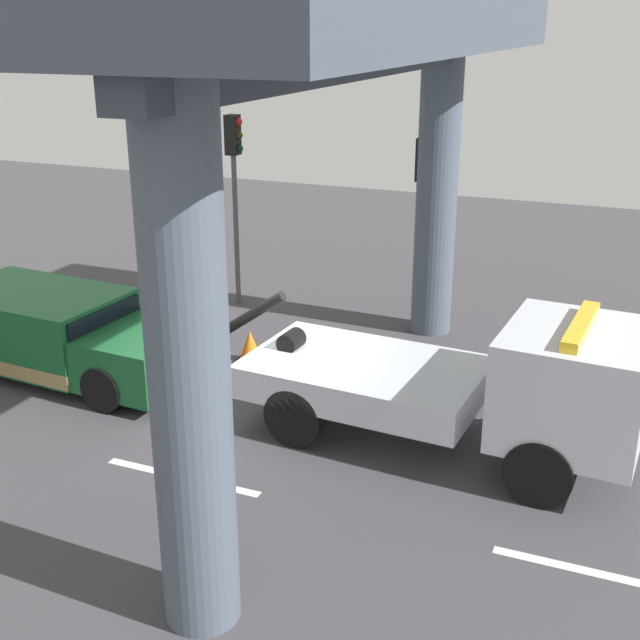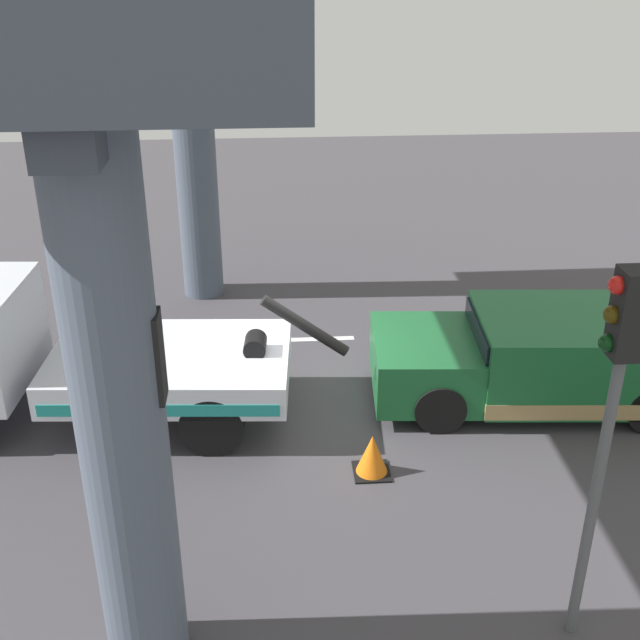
{
  "view_description": "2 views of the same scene",
  "coord_description": "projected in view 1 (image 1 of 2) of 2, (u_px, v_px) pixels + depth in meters",
  "views": [
    {
      "loc": [
        5.99,
        -11.59,
        6.45
      ],
      "look_at": [
        0.94,
        0.67,
        1.58
      ],
      "focal_mm": 45.54,
      "sensor_mm": 36.0,
      "label": 1
    },
    {
      "loc": [
        0.37,
        11.52,
        7.26
      ],
      "look_at": [
        -0.43,
        0.25,
        1.77
      ],
      "focal_mm": 44.65,
      "sensor_mm": 36.0,
      "label": 2
    }
  ],
  "objects": [
    {
      "name": "ground_plane",
      "position": [
        257.0,
        411.0,
        14.44
      ],
      "size": [
        60.0,
        40.0,
        0.1
      ],
      "primitive_type": "cube",
      "color": "#423F44"
    },
    {
      "name": "lane_stripe_mid",
      "position": [
        182.0,
        477.0,
        12.24
      ],
      "size": [
        2.6,
        0.16,
        0.01
      ],
      "primitive_type": "cube",
      "color": "silver",
      "rests_on": "ground"
    },
    {
      "name": "lane_stripe_east",
      "position": [
        598.0,
        573.0,
        10.1
      ],
      "size": [
        2.6,
        0.16,
        0.01
      ],
      "primitive_type": "cube",
      "color": "silver",
      "rests_on": "ground"
    },
    {
      "name": "tow_truck_white",
      "position": [
        480.0,
        383.0,
        12.57
      ],
      "size": [
        7.32,
        2.79,
        2.46
      ],
      "color": "silver",
      "rests_on": "ground"
    },
    {
      "name": "towed_van_green",
      "position": [
        60.0,
        335.0,
        15.68
      ],
      "size": [
        5.33,
        2.52,
        1.58
      ],
      "color": "#195B2D",
      "rests_on": "ground"
    },
    {
      "name": "overpass_structure",
      "position": [
        358.0,
        56.0,
        11.71
      ],
      "size": [
        3.6,
        12.02,
        7.14
      ],
      "color": "#4C5666",
      "rests_on": "ground"
    },
    {
      "name": "traffic_light_near",
      "position": [
        235.0,
        169.0,
        18.72
      ],
      "size": [
        0.39,
        0.32,
        4.5
      ],
      "color": "#515456",
      "rests_on": "ground"
    },
    {
      "name": "traffic_light_far",
      "position": [
        423.0,
        192.0,
        17.18
      ],
      "size": [
        0.39,
        0.32,
        4.21
      ],
      "color": "#515456",
      "rests_on": "ground"
    },
    {
      "name": "traffic_cone_orange",
      "position": [
        250.0,
        347.0,
        16.35
      ],
      "size": [
        0.55,
        0.55,
        0.65
      ],
      "color": "orange",
      "rests_on": "ground"
    }
  ]
}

